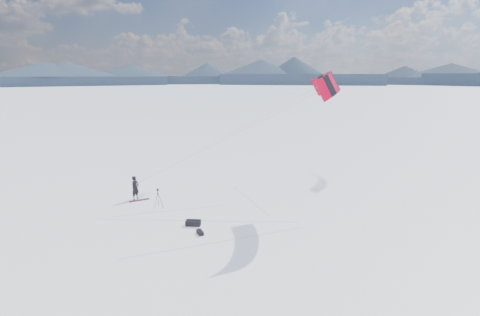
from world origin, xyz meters
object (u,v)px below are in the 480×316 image
(gear_bag_a, at_px, (193,223))
(gear_bag_b, at_px, (200,232))
(snowboard, at_px, (139,200))
(tripod, at_px, (158,196))
(snowkiter, at_px, (136,200))

(gear_bag_a, height_order, gear_bag_b, gear_bag_a)
(snowboard, height_order, tripod, tripod)
(tripod, xyz_separation_m, gear_bag_a, (3.64, -2.32, -0.75))
(tripod, height_order, gear_bag_b, tripod)
(tripod, height_order, gear_bag_a, tripod)
(snowboard, relative_size, gear_bag_a, 1.51)
(gear_bag_a, bearing_deg, gear_bag_b, -60.08)
(snowkiter, bearing_deg, gear_bag_b, -110.91)
(tripod, relative_size, gear_bag_a, 1.43)
(snowkiter, xyz_separation_m, gear_bag_b, (7.01, -4.50, 0.12))
(snowkiter, relative_size, gear_bag_b, 2.86)
(snowboard, height_order, gear_bag_a, gear_bag_a)
(snowkiter, xyz_separation_m, gear_bag_a, (6.14, -3.42, 0.19))
(snowkiter, relative_size, tripod, 1.32)
(snowboard, bearing_deg, gear_bag_a, -71.18)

